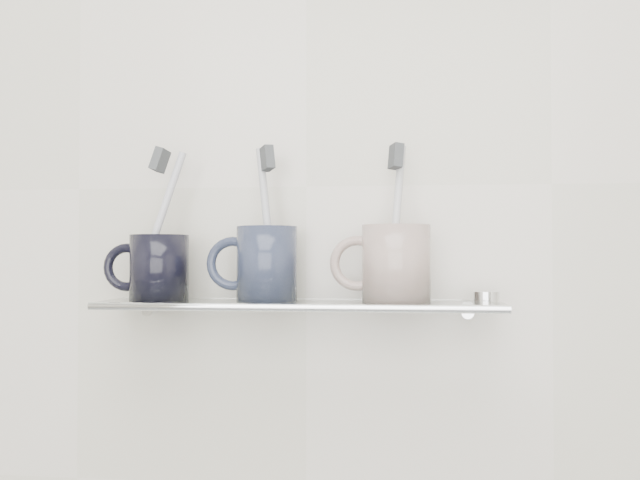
# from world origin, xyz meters

# --- Properties ---
(wall_back) EXTENTS (2.50, 0.00, 2.50)m
(wall_back) POSITION_xyz_m (0.00, 1.10, 1.25)
(wall_back) COLOR beige
(wall_back) RESTS_ON ground
(shelf_glass) EXTENTS (0.50, 0.12, 0.01)m
(shelf_glass) POSITION_xyz_m (0.00, 1.04, 1.10)
(shelf_glass) COLOR silver
(shelf_glass) RESTS_ON wall_back
(shelf_rail) EXTENTS (0.50, 0.01, 0.01)m
(shelf_rail) POSITION_xyz_m (0.00, 0.98, 1.10)
(shelf_rail) COLOR silver
(shelf_rail) RESTS_ON shelf_glass
(bracket_left) EXTENTS (0.02, 0.03, 0.02)m
(bracket_left) POSITION_xyz_m (-0.21, 1.09, 1.09)
(bracket_left) COLOR silver
(bracket_left) RESTS_ON wall_back
(bracket_right) EXTENTS (0.02, 0.03, 0.02)m
(bracket_right) POSITION_xyz_m (0.21, 1.09, 1.09)
(bracket_right) COLOR silver
(bracket_right) RESTS_ON wall_back
(mug_left) EXTENTS (0.08, 0.08, 0.08)m
(mug_left) POSITION_xyz_m (-0.18, 1.04, 1.14)
(mug_left) COLOR black
(mug_left) RESTS_ON shelf_glass
(mug_left_handle) EXTENTS (0.06, 0.01, 0.06)m
(mug_left_handle) POSITION_xyz_m (-0.23, 1.04, 1.14)
(mug_left_handle) COLOR black
(mug_left_handle) RESTS_ON mug_left
(toothbrush_left) EXTENTS (0.07, 0.03, 0.18)m
(toothbrush_left) POSITION_xyz_m (-0.18, 1.04, 1.20)
(toothbrush_left) COLOR #B6B4BE
(toothbrush_left) RESTS_ON mug_left
(bristles_left) EXTENTS (0.02, 0.03, 0.04)m
(bristles_left) POSITION_xyz_m (-0.18, 1.04, 1.28)
(bristles_left) COLOR #3A3D3F
(bristles_left) RESTS_ON toothbrush_left
(mug_center) EXTENTS (0.09, 0.09, 0.09)m
(mug_center) POSITION_xyz_m (-0.04, 1.04, 1.15)
(mug_center) COLOR #1D2336
(mug_center) RESTS_ON shelf_glass
(mug_center_handle) EXTENTS (0.07, 0.01, 0.07)m
(mug_center_handle) POSITION_xyz_m (-0.09, 1.04, 1.15)
(mug_center_handle) COLOR #1D2336
(mug_center_handle) RESTS_ON mug_center
(toothbrush_center) EXTENTS (0.04, 0.03, 0.19)m
(toothbrush_center) POSITION_xyz_m (-0.04, 1.04, 1.20)
(toothbrush_center) COLOR #A4A3A9
(toothbrush_center) RESTS_ON mug_center
(bristles_center) EXTENTS (0.03, 0.03, 0.03)m
(bristles_center) POSITION_xyz_m (-0.04, 1.04, 1.28)
(bristles_center) COLOR #3A3D3F
(bristles_center) RESTS_ON toothbrush_center
(mug_right) EXTENTS (0.08, 0.08, 0.10)m
(mug_right) POSITION_xyz_m (0.12, 1.04, 1.15)
(mug_right) COLOR silver
(mug_right) RESTS_ON shelf_glass
(mug_right_handle) EXTENTS (0.07, 0.01, 0.07)m
(mug_right_handle) POSITION_xyz_m (0.07, 1.04, 1.15)
(mug_right_handle) COLOR silver
(mug_right_handle) RESTS_ON mug_right
(toothbrush_right) EXTENTS (0.03, 0.03, 0.19)m
(toothbrush_right) POSITION_xyz_m (0.12, 1.04, 1.20)
(toothbrush_right) COLOR #BABABA
(toothbrush_right) RESTS_ON mug_right
(bristles_right) EXTENTS (0.02, 0.03, 0.03)m
(bristles_right) POSITION_xyz_m (0.12, 1.04, 1.28)
(bristles_right) COLOR #3A3D3F
(bristles_right) RESTS_ON toothbrush_right
(chrome_cap) EXTENTS (0.03, 0.03, 0.01)m
(chrome_cap) POSITION_xyz_m (0.23, 1.04, 1.11)
(chrome_cap) COLOR silver
(chrome_cap) RESTS_ON shelf_glass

